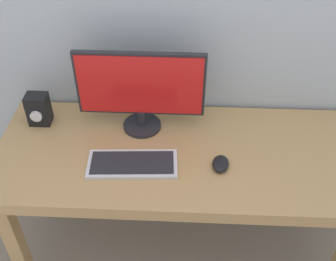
{
  "coord_description": "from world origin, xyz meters",
  "views": [
    {
      "loc": [
        0.01,
        -1.32,
        1.96
      ],
      "look_at": [
        -0.06,
        0.0,
        0.83
      ],
      "focal_mm": 44.21,
      "sensor_mm": 36.0,
      "label": 1
    }
  ],
  "objects_px": {
    "desk": "(180,165)",
    "keyboard_primary": "(132,164)",
    "monitor": "(140,89)",
    "audio_controller": "(39,109)",
    "mouse": "(221,164)"
  },
  "relations": [
    {
      "from": "audio_controller",
      "to": "monitor",
      "type": "bearing_deg",
      "value": -0.29
    },
    {
      "from": "desk",
      "to": "audio_controller",
      "type": "distance_m",
      "value": 0.71
    },
    {
      "from": "monitor",
      "to": "audio_controller",
      "type": "relative_size",
      "value": 3.71
    },
    {
      "from": "desk",
      "to": "monitor",
      "type": "height_order",
      "value": "monitor"
    },
    {
      "from": "keyboard_primary",
      "to": "mouse",
      "type": "distance_m",
      "value": 0.37
    },
    {
      "from": "desk",
      "to": "audio_controller",
      "type": "bearing_deg",
      "value": 165.39
    },
    {
      "from": "mouse",
      "to": "keyboard_primary",
      "type": "bearing_deg",
      "value": -169.68
    },
    {
      "from": "keyboard_primary",
      "to": "audio_controller",
      "type": "bearing_deg",
      "value": 150.15
    },
    {
      "from": "desk",
      "to": "keyboard_primary",
      "type": "bearing_deg",
      "value": -155.18
    },
    {
      "from": "monitor",
      "to": "audio_controller",
      "type": "xyz_separation_m",
      "value": [
        -0.48,
        0.0,
        -0.13
      ]
    },
    {
      "from": "monitor",
      "to": "audio_controller",
      "type": "height_order",
      "value": "monitor"
    },
    {
      "from": "mouse",
      "to": "desk",
      "type": "bearing_deg",
      "value": 162.85
    },
    {
      "from": "mouse",
      "to": "audio_controller",
      "type": "xyz_separation_m",
      "value": [
        -0.83,
        0.25,
        0.06
      ]
    },
    {
      "from": "monitor",
      "to": "mouse",
      "type": "height_order",
      "value": "monitor"
    },
    {
      "from": "monitor",
      "to": "mouse",
      "type": "relative_size",
      "value": 5.55
    }
  ]
}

